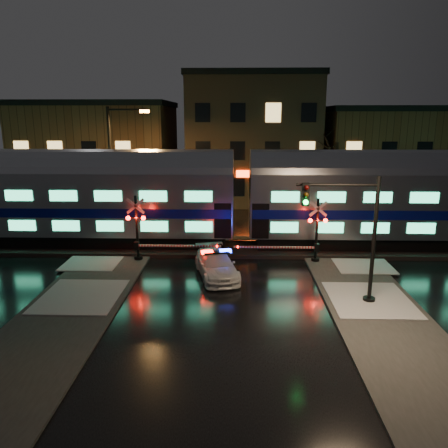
# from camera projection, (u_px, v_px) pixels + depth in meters

# --- Properties ---
(ground) EXTENTS (120.00, 120.00, 0.00)m
(ground) POSITION_uv_depth(u_px,v_px,m) (226.00, 277.00, 22.55)
(ground) COLOR black
(ground) RESTS_ON ground
(ballast) EXTENTS (90.00, 4.20, 0.24)m
(ballast) POSITION_uv_depth(u_px,v_px,m) (228.00, 247.00, 27.38)
(ballast) COLOR black
(ballast) RESTS_ON ground
(sidewalk_left) EXTENTS (4.00, 20.00, 0.12)m
(sidewalk_left) POSITION_uv_depth(u_px,v_px,m) (54.00, 329.00, 16.90)
(sidewalk_left) COLOR #2D2D2D
(sidewalk_left) RESTS_ON ground
(sidewalk_right) EXTENTS (4.00, 20.00, 0.12)m
(sidewalk_right) POSITION_uv_depth(u_px,v_px,m) (393.00, 333.00, 16.53)
(sidewalk_right) COLOR #2D2D2D
(sidewalk_right) RESTS_ON ground
(building_left) EXTENTS (14.00, 10.00, 9.00)m
(building_left) POSITION_uv_depth(u_px,v_px,m) (100.00, 154.00, 43.21)
(building_left) COLOR #52331F
(building_left) RESTS_ON ground
(building_mid) EXTENTS (12.00, 11.00, 11.50)m
(building_mid) POSITION_uv_depth(u_px,v_px,m) (252.00, 141.00, 42.97)
(building_mid) COLOR brown
(building_mid) RESTS_ON ground
(building_right) EXTENTS (12.00, 10.00, 8.50)m
(building_right) POSITION_uv_depth(u_px,v_px,m) (385.00, 157.00, 42.47)
(building_right) COLOR #52331F
(building_right) RESTS_ON ground
(train) EXTENTS (51.00, 3.12, 5.92)m
(train) POSITION_uv_depth(u_px,v_px,m) (241.00, 195.00, 26.57)
(train) COLOR black
(train) RESTS_ON ballast
(police_car) EXTENTS (2.79, 4.69, 1.43)m
(police_car) POSITION_uv_depth(u_px,v_px,m) (216.00, 265.00, 22.45)
(police_car) COLOR silver
(police_car) RESTS_ON ground
(crossing_signal_right) EXTENTS (5.23, 0.63, 3.70)m
(crossing_signal_right) POSITION_uv_depth(u_px,v_px,m) (310.00, 237.00, 24.29)
(crossing_signal_right) COLOR black
(crossing_signal_right) RESTS_ON ground
(crossing_signal_left) EXTENTS (5.38, 0.64, 3.81)m
(crossing_signal_left) POSITION_uv_depth(u_px,v_px,m) (143.00, 235.00, 24.54)
(crossing_signal_left) COLOR black
(crossing_signal_left) RESTS_ON ground
(traffic_light) EXTENTS (3.67, 0.68, 5.67)m
(traffic_light) POSITION_uv_depth(u_px,v_px,m) (353.00, 238.00, 18.60)
(traffic_light) COLOR black
(traffic_light) RESTS_ON ground
(streetlight) EXTENTS (2.92, 0.31, 8.74)m
(streetlight) POSITION_uv_depth(u_px,v_px,m) (115.00, 161.00, 30.31)
(streetlight) COLOR black
(streetlight) RESTS_ON ground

